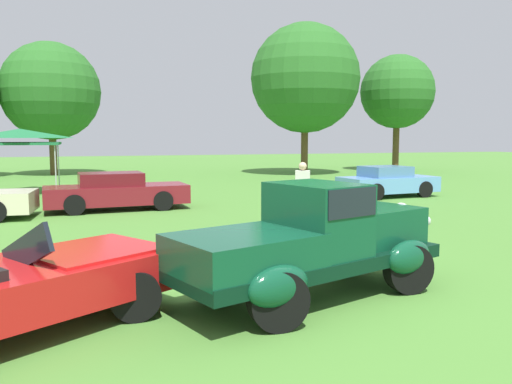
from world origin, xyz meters
name	(u,v)px	position (x,y,z in m)	size (l,w,h in m)	color
ground_plane	(303,292)	(0.00, 0.00, 0.00)	(120.00, 120.00, 0.00)	#4C8433
feature_pickup_truck	(313,240)	(0.02, -0.28, 0.87)	(4.52, 2.81, 1.70)	black
neighbor_convertible	(18,286)	(-3.94, -0.41, 0.58)	(4.39, 3.59, 1.40)	red
show_car_burgundy	(116,192)	(-2.18, 10.21, 0.60)	(4.60, 1.95, 1.22)	maroon
show_car_skyblue	(388,182)	(8.30, 10.62, 0.60)	(4.02, 2.02, 1.22)	#669EDB
spectator_near_truck	(302,190)	(2.53, 5.85, 0.91)	(0.46, 0.38, 1.69)	#283351
canopy_tent_left_field	(20,136)	(-5.61, 16.41, 2.42)	(3.08, 3.08, 2.71)	#B7B7BC
treeline_mid_left	(51,91)	(-4.94, 27.54, 5.17)	(5.99, 5.99, 8.17)	brown
treeline_center	(305,78)	(10.15, 23.05, 6.00)	(6.79, 6.79, 9.41)	brown
treeline_mid_right	(397,92)	(17.57, 24.13, 5.46)	(5.06, 5.06, 8.01)	brown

